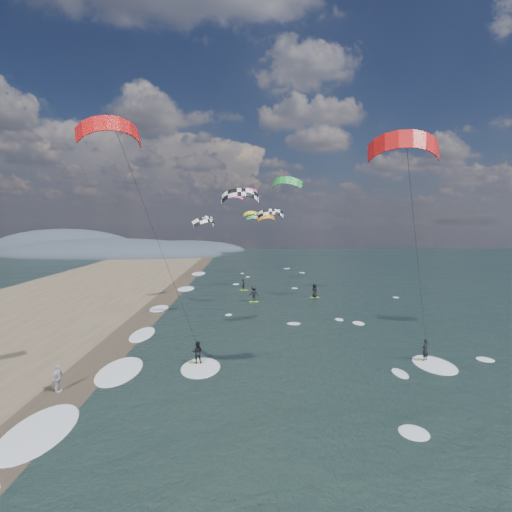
{
  "coord_description": "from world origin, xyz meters",
  "views": [
    {
      "loc": [
        -1.81,
        -21.27,
        9.68
      ],
      "look_at": [
        -1.0,
        12.0,
        7.0
      ],
      "focal_mm": 30.0,
      "sensor_mm": 36.0,
      "label": 1
    }
  ],
  "objects": [
    {
      "name": "bg_kite_field",
      "position": [
        -0.69,
        49.98,
        12.14
      ],
      "size": [
        12.07,
        70.98,
        6.27
      ],
      "color": "#D83F8C",
      "rests_on": "ground"
    },
    {
      "name": "ground",
      "position": [
        0.0,
        0.0,
        0.0
      ],
      "size": [
        260.0,
        260.0,
        0.0
      ],
      "primitive_type": "plane",
      "color": "black",
      "rests_on": "ground"
    },
    {
      "name": "beach_walker",
      "position": [
        -12.5,
        2.59,
        0.8
      ],
      "size": [
        0.54,
        0.99,
        1.6
      ],
      "primitive_type": "imported",
      "rotation": [
        0.0,
        0.0,
        1.4
      ],
      "color": "#B7B9C2",
      "rests_on": "ground"
    },
    {
      "name": "coastal_hills",
      "position": [
        -44.84,
        107.86,
        0.0
      ],
      "size": [
        80.0,
        41.0,
        15.0
      ],
      "color": "#3D4756",
      "rests_on": "ground"
    },
    {
      "name": "far_kitesurfers",
      "position": [
        1.47,
        31.87,
        0.9
      ],
      "size": [
        10.25,
        9.4,
        1.86
      ],
      "color": "#95D124",
      "rests_on": "ground"
    },
    {
      "name": "kitesurfer_near_b",
      "position": [
        -7.38,
        3.13,
        9.87
      ],
      "size": [
        6.9,
        8.75,
        15.63
      ],
      "color": "#95D124",
      "rests_on": "ground"
    },
    {
      "name": "wet_sand_strip",
      "position": [
        -12.0,
        10.0,
        0.0
      ],
      "size": [
        3.0,
        240.0,
        0.0
      ],
      "primitive_type": "cube",
      "color": "#382D23",
      "rests_on": "ground"
    },
    {
      "name": "shoreline_surf",
      "position": [
        -10.8,
        14.75,
        0.0
      ],
      "size": [
        2.4,
        79.4,
        0.11
      ],
      "color": "white",
      "rests_on": "ground"
    },
    {
      "name": "kitesurfer_near_a",
      "position": [
        7.62,
        2.7,
        10.95
      ],
      "size": [
        7.59,
        8.57,
        15.06
      ],
      "color": "#95D124",
      "rests_on": "ground"
    }
  ]
}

